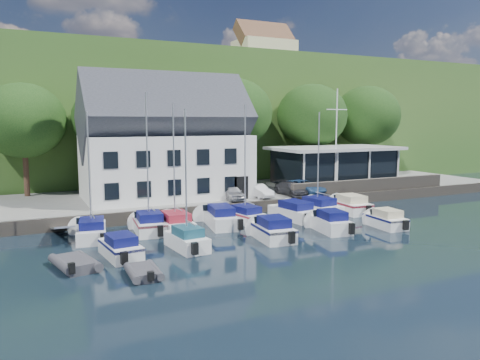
{
  "coord_description": "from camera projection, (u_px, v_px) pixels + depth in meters",
  "views": [
    {
      "loc": [
        -18.84,
        -23.68,
        7.73
      ],
      "look_at": [
        -3.28,
        9.0,
        3.18
      ],
      "focal_mm": 35.0,
      "sensor_mm": 36.0,
      "label": 1
    }
  ],
  "objects": [
    {
      "name": "quay_face",
      "position": [
        264.0,
        206.0,
        40.01
      ],
      "size": [
        60.0,
        0.3,
        1.0
      ],
      "primitive_type": "cube",
      "color": "#5A5248",
      "rests_on": "ground"
    },
    {
      "name": "boat_r2_3",
      "position": [
        330.0,
        221.0,
        33.0
      ],
      "size": [
        2.65,
        5.51,
        1.54
      ],
      "primitive_type": null,
      "rotation": [
        0.0,
        0.0,
        -0.15
      ],
      "color": "white",
      "rests_on": "ground"
    },
    {
      "name": "boat_r1_3",
      "position": [
        220.0,
        215.0,
        34.8
      ],
      "size": [
        3.09,
        7.26,
        1.55
      ],
      "primitive_type": null,
      "rotation": [
        0.0,
        0.0,
        -0.17
      ],
      "color": "white",
      "rests_on": "ground"
    },
    {
      "name": "tree_4",
      "position": [
        312.0,
        132.0,
        53.62
      ],
      "size": [
        8.03,
        8.03,
        10.98
      ],
      "primitive_type": null,
      "color": "black",
      "rests_on": "quay"
    },
    {
      "name": "boat_r1_1",
      "position": [
        148.0,
        167.0,
        32.04
      ],
      "size": [
        2.59,
        5.71,
        9.23
      ],
      "primitive_type": null,
      "rotation": [
        0.0,
        0.0,
        -0.1
      ],
      "color": "white",
      "rests_on": "ground"
    },
    {
      "name": "boat_r1_6",
      "position": [
        318.0,
        159.0,
        38.19
      ],
      "size": [
        3.08,
        6.46,
        9.38
      ],
      "primitive_type": null,
      "rotation": [
        0.0,
        0.0,
        0.14
      ],
      "color": "white",
      "rests_on": "ground"
    },
    {
      "name": "car_silver",
      "position": [
        232.0,
        192.0,
        40.37
      ],
      "size": [
        1.63,
        3.72,
        1.25
      ],
      "primitive_type": "imported",
      "rotation": [
        0.0,
        0.0,
        -0.04
      ],
      "color": "#B2B2B7",
      "rests_on": "quay"
    },
    {
      "name": "tree_0",
      "position": [
        24.0,
        140.0,
        41.76
      ],
      "size": [
        7.42,
        7.42,
        10.15
      ],
      "primitive_type": null,
      "color": "black",
      "rests_on": "quay"
    },
    {
      "name": "boat_r2_2",
      "position": [
        272.0,
        228.0,
        30.71
      ],
      "size": [
        2.67,
        5.66,
        1.54
      ],
      "primitive_type": null,
      "rotation": [
        0.0,
        0.0,
        -0.1
      ],
      "color": "white",
      "rests_on": "ground"
    },
    {
      "name": "boat_r2_4",
      "position": [
        386.0,
        218.0,
        34.25
      ],
      "size": [
        2.22,
        4.97,
        1.37
      ],
      "primitive_type": null,
      "rotation": [
        0.0,
        0.0,
        -0.09
      ],
      "color": "white",
      "rests_on": "ground"
    },
    {
      "name": "tree_3",
      "position": [
        234.0,
        131.0,
        50.89
      ],
      "size": [
        8.31,
        8.31,
        11.36
      ],
      "primitive_type": null,
      "color": "black",
      "rests_on": "quay"
    },
    {
      "name": "car_blue",
      "position": [
        303.0,
        187.0,
        43.4
      ],
      "size": [
        2.86,
        4.48,
        1.43
      ],
      "primitive_type": "imported",
      "rotation": [
        0.0,
        0.0,
        0.31
      ],
      "color": "#284D7C",
      "rests_on": "quay"
    },
    {
      "name": "tree_1",
      "position": [
        113.0,
        138.0,
        44.49
      ],
      "size": [
        7.51,
        7.51,
        10.27
      ],
      "primitive_type": null,
      "color": "black",
      "rests_on": "quay"
    },
    {
      "name": "harbor_building",
      "position": [
        166.0,
        148.0,
        41.34
      ],
      "size": [
        14.4,
        8.2,
        8.7
      ],
      "primitive_type": null,
      "color": "white",
      "rests_on": "quay"
    },
    {
      "name": "boat_r2_1",
      "position": [
        186.0,
        177.0,
        27.92
      ],
      "size": [
        2.22,
        5.26,
        8.79
      ],
      "primitive_type": null,
      "rotation": [
        0.0,
        0.0,
        0.1
      ],
      "color": "white",
      "rests_on": "ground"
    },
    {
      "name": "ground",
      "position": [
        345.0,
        242.0,
        30.21
      ],
      "size": [
        180.0,
        180.0,
        0.0
      ],
      "primitive_type": "plane",
      "color": "black",
      "rests_on": "ground"
    },
    {
      "name": "boat_r1_2",
      "position": [
        174.0,
        170.0,
        32.38
      ],
      "size": [
        2.2,
        6.09,
        8.82
      ],
      "primitive_type": null,
      "rotation": [
        0.0,
        0.0,
        -0.02
      ],
      "color": "white",
      "rests_on": "ground"
    },
    {
      "name": "field_patch",
      "position": [
        161.0,
        79.0,
        94.32
      ],
      "size": [
        50.0,
        30.0,
        0.3
      ],
      "primitive_type": "cube",
      "color": "#5A6C36",
      "rests_on": "hillside"
    },
    {
      "name": "boat_r2_0",
      "position": [
        120.0,
        246.0,
        26.66
      ],
      "size": [
        2.32,
        5.34,
        1.38
      ],
      "primitive_type": null,
      "rotation": [
        0.0,
        0.0,
        0.1
      ],
      "color": "white",
      "rests_on": "ground"
    },
    {
      "name": "dinghy_0",
      "position": [
        75.0,
        262.0,
        24.65
      ],
      "size": [
        2.59,
        3.59,
        0.76
      ],
      "primitive_type": null,
      "rotation": [
        0.0,
        0.0,
        0.21
      ],
      "color": "#3C3B41",
      "rests_on": "ground"
    },
    {
      "name": "farmhouse",
      "position": [
        264.0,
        52.0,
        83.68
      ],
      "size": [
        10.4,
        7.0,
        8.2
      ],
      "primitive_type": null,
      "color": "beige",
      "rests_on": "hillside"
    },
    {
      "name": "tree_2",
      "position": [
        202.0,
        134.0,
        47.88
      ],
      "size": [
        7.93,
        7.93,
        10.83
      ],
      "primitive_type": null,
      "color": "black",
      "rests_on": "quay"
    },
    {
      "name": "boat_r1_5",
      "position": [
        294.0,
        210.0,
        37.06
      ],
      "size": [
        2.93,
        6.59,
        1.5
      ],
      "primitive_type": null,
      "rotation": [
        0.0,
        0.0,
        0.12
      ],
      "color": "white",
      "rests_on": "ground"
    },
    {
      "name": "car_dgrey",
      "position": [
        291.0,
        189.0,
        42.88
      ],
      "size": [
        1.73,
        4.13,
        1.19
      ],
      "primitive_type": "imported",
      "rotation": [
        0.0,
        0.0,
        0.01
      ],
      "color": "#2F3035",
      "rests_on": "quay"
    },
    {
      "name": "tree_5",
      "position": [
        366.0,
        131.0,
        57.07
      ],
      "size": [
        8.05,
        8.05,
        11.0
      ],
      "primitive_type": null,
      "color": "black",
      "rests_on": "quay"
    },
    {
      "name": "quay",
      "position": [
        233.0,
        196.0,
        45.83
      ],
      "size": [
        60.0,
        13.0,
        1.0
      ],
      "primitive_type": "cube",
      "color": "gray",
      "rests_on": "ground"
    },
    {
      "name": "flagpole",
      "position": [
        336.0,
        140.0,
        44.83
      ],
      "size": [
        2.36,
        0.2,
        9.81
      ],
      "primitive_type": null,
      "color": "white",
      "rests_on": "quay"
    },
    {
      "name": "dinghy_1",
      "position": [
        143.0,
        271.0,
        23.37
      ],
      "size": [
        1.72,
        2.76,
        0.63
      ],
      "primitive_type": null,
      "rotation": [
        0.0,
        0.0,
        -0.04
      ],
      "color": "#3C3B41",
      "rests_on": "ground"
    },
    {
      "name": "gangway",
      "position": [
        62.0,
        238.0,
        31.24
      ],
      "size": [
        1.2,
        6.0,
        1.4
      ],
      "primitive_type": null,
      "color": "silver",
      "rests_on": "ground"
    },
    {
      "name": "boat_r1_4",
      "position": [
        245.0,
        169.0,
        35.43
      ],
      "size": [
        2.73,
        5.85,
        8.23
      ],
      "primitive_type": null,
      "rotation": [
        0.0,
        0.0,
        0.16
      ],
      "color": "white",
      "rests_on": "ground"
    },
    {
      "name": "club_pavilion",
      "position": [
        334.0,
        166.0,
        48.86
      ],
      "size": [
        13.2,
        7.2,
        4.1
      ],
      "primitive_type": null,
      "color": "black",
      "rests_on": "quay"
    },
    {
      "name": "car_white",
      "position": [
        258.0,
        191.0,
        41.72
      ],
      "size": [
        1.61,
        3.62,
        1.15
      ],
      "primitive_type": "imported",
      "rotation": [
        0.0,
        0.0,
        0.11
      ],
      "color": "silver",
      "rests_on": "quay"
    },
    {
      "name": "boat_r1_0",
      "position": [
        89.0,
        175.0,
        30.34
      ],
      "size": [
        2.91,
        6.28,
        8.53
      ],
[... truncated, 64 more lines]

